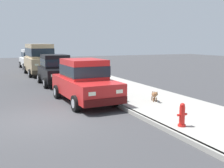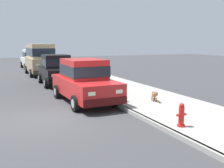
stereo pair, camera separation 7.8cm
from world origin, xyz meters
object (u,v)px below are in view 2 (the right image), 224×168
(car_black_hatchback, at_px, (56,69))
(dog_brown, at_px, (155,95))
(car_white_sedan, at_px, (32,59))
(fire_hydrant, at_px, (181,116))
(car_tan_van, at_px, (40,58))
(car_red_sedan, at_px, (84,80))

(car_black_hatchback, relative_size, dog_brown, 5.22)
(car_white_sedan, distance_m, fire_hydrant, 22.21)
(car_black_hatchback, xyz_separation_m, car_tan_van, (-0.09, 5.64, 0.42))
(car_tan_van, height_order, car_white_sedan, car_tan_van)
(car_black_hatchback, xyz_separation_m, dog_brown, (2.62, -7.34, -0.55))
(car_white_sedan, bearing_deg, fire_hydrant, -86.31)
(car_red_sedan, height_order, car_tan_van, car_tan_van)
(car_black_hatchback, height_order, car_tan_van, car_tan_van)
(car_black_hatchback, bearing_deg, fire_hydrant, -82.14)
(dog_brown, bearing_deg, fire_hydrant, -109.37)
(car_tan_van, bearing_deg, car_red_sedan, -89.31)
(car_red_sedan, xyz_separation_m, car_white_sedan, (-0.01, 17.16, 0.00))
(car_tan_van, xyz_separation_m, fire_hydrant, (1.56, -16.26, -0.92))
(car_red_sedan, height_order, car_white_sedan, same)
(car_red_sedan, xyz_separation_m, car_black_hatchback, (-0.04, 5.62, -0.01))
(car_tan_van, bearing_deg, fire_hydrant, -84.52)
(dog_brown, bearing_deg, car_black_hatchback, 109.66)
(car_tan_van, relative_size, fire_hydrant, 6.77)
(car_red_sedan, relative_size, dog_brown, 6.38)
(car_black_hatchback, bearing_deg, car_tan_van, 90.95)
(car_white_sedan, bearing_deg, car_red_sedan, -89.98)
(car_black_hatchback, distance_m, car_tan_van, 5.65)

